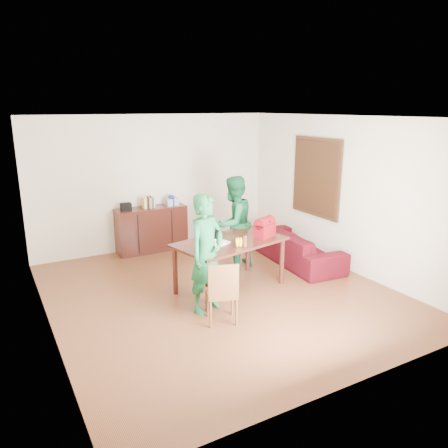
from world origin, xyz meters
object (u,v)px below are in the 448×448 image
laptop (218,241)px  red_bag (265,229)px  person_far (233,223)px  person_near (207,254)px  table (230,247)px  bottle (245,240)px  sofa (297,246)px  chair (222,304)px

laptop → red_bag: red_bag is taller
person_far → person_near: bearing=27.8°
table → bottle: bottle is taller
laptop → person_far: bearing=27.4°
table → sofa: 1.83m
sofa → person_far: bearing=82.4°
chair → table: bearing=74.9°
chair → red_bag: (1.24, 0.83, 0.68)m
person_near → person_far: 1.71m
bottle → red_bag: bearing=25.9°
person_far → laptop: (-0.75, -0.81, 0.01)m
person_near → laptop: (0.42, 0.45, 0.00)m
table → red_bag: red_bag is taller
person_far → sofa: person_far is taller
person_far → laptop: person_far is taller
table → laptop: bearing=178.7°
table → red_bag: size_ratio=5.32×
person_far → red_bag: size_ratio=4.76×
table → bottle: (0.05, -0.35, 0.20)m
person_far → table: bearing=37.2°
bottle → person_far: bearing=67.9°
sofa → chair: bearing=125.7°
bottle → sofa: bearing=26.6°
chair → sofa: bearing=50.9°
chair → person_far: (1.16, 1.68, 0.59)m
table → person_near: bearing=-155.3°
laptop → sofa: size_ratio=0.19×
chair → laptop: 1.14m
red_bag → sofa: size_ratio=0.17×
sofa → red_bag: bearing=122.1°
table → person_near: (-0.66, -0.49, 0.15)m
person_near → red_bag: (1.25, 0.40, 0.09)m
chair → person_far: bearing=75.7°
bottle → sofa: size_ratio=0.09×
laptop → red_bag: bearing=-23.2°
table → chair: (-0.66, -0.92, -0.45)m
person_near → laptop: bearing=25.1°
table → person_far: size_ratio=1.12×
laptop → sofa: (1.97, 0.53, -0.55)m
table → person_far: (0.50, 0.76, 0.14)m
table → sofa: size_ratio=0.90×
laptop → red_bag: size_ratio=1.14×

